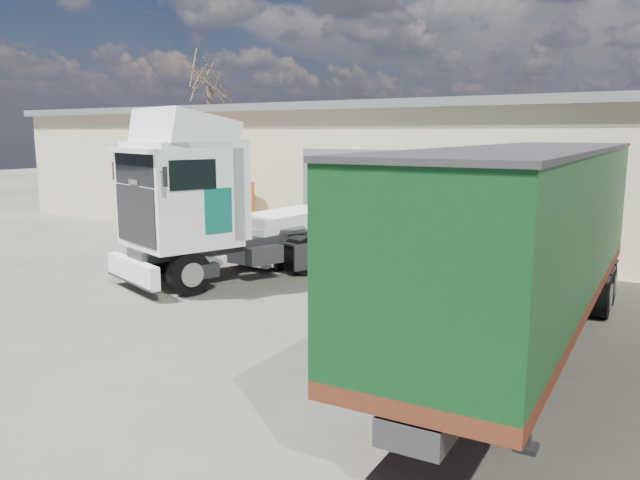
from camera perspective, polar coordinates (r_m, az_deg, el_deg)
The scene contains 8 objects.
ground at distance 13.83m, azimuth -11.47°, elevation -8.00°, with size 120.00×120.00×0.00m, color black.
warehouse at distance 29.62m, azimuth 1.97°, elevation 6.85°, with size 30.60×12.60×5.42m.
bare_tree at distance 40.25m, azimuth -10.14°, elevation 14.97°, with size 4.00×4.00×9.60m.
tractor_unit at distance 17.90m, azimuth -10.06°, elevation 2.74°, with size 4.74×7.55×4.83m.
box_trailer at distance 12.26m, azimuth 18.49°, elevation 0.91°, with size 3.22×11.94×3.93m.
panel_van at distance 20.36m, azimuth -3.35°, elevation 0.35°, with size 1.84×4.07×1.63m.
orange_skip at distance 25.38m, azimuth -10.25°, elevation 2.42°, with size 3.98×2.87×2.27m.
gravel_heap at distance 20.90m, azimuth -13.77°, elevation -0.90°, with size 5.33×5.33×0.87m.
Camera 1 is at (9.34, -9.30, 4.18)m, focal length 35.00 mm.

